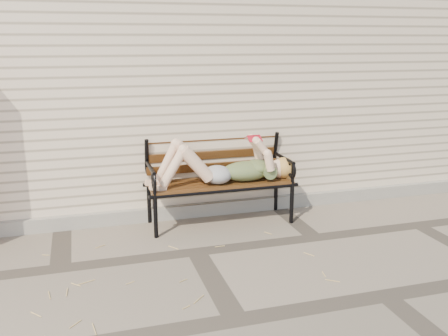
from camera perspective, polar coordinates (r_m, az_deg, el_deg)
name	(u,v)px	position (r m, az deg, el deg)	size (l,w,h in m)	color
ground	(197,252)	(4.86, -3.15, -9.55)	(80.00, 80.00, 0.00)	#7A6C5D
house_wall	(147,73)	(7.41, -8.80, 10.64)	(8.00, 4.00, 3.00)	beige
foundation_strip	(177,212)	(5.72, -5.42, -5.02)	(8.00, 0.10, 0.15)	#9B968C
garden_bench	(218,166)	(5.50, -0.74, 0.20)	(1.71, 0.68, 1.11)	black
reading_woman	(222,166)	(5.37, -0.20, 0.25)	(1.61, 0.37, 0.51)	#0A374C
straw_scatter	(163,275)	(4.43, -6.96, -12.09)	(3.00, 1.73, 0.01)	tan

